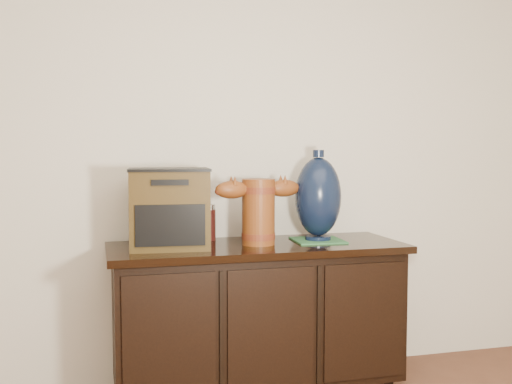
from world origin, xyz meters
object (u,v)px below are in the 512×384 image
object	(u,v)px
terracotta_vessel	(258,208)
spray_can	(209,223)
lamp_base	(318,197)
tv_radio	(169,208)
sideboard	(257,317)

from	to	relation	value
terracotta_vessel	spray_can	xyz separation A→B (m)	(-0.21, 0.20, -0.09)
terracotta_vessel	lamp_base	bearing A→B (deg)	-4.05
terracotta_vessel	tv_radio	bearing A→B (deg)	168.25
tv_radio	spray_can	size ratio (longest dim) A/B	2.17
tv_radio	terracotta_vessel	bearing A→B (deg)	3.06
tv_radio	spray_can	bearing A→B (deg)	44.25
sideboard	lamp_base	bearing A→B (deg)	3.30
terracotta_vessel	tv_radio	distance (m)	0.44
terracotta_vessel	spray_can	bearing A→B (deg)	126.09
lamp_base	tv_radio	bearing A→B (deg)	-178.71
terracotta_vessel	tv_radio	world-z (taller)	tv_radio
sideboard	lamp_base	xyz separation A→B (m)	(0.33, 0.02, 0.59)
terracotta_vessel	lamp_base	distance (m)	0.33
sideboard	spray_can	size ratio (longest dim) A/B	7.85
sideboard	terracotta_vessel	world-z (taller)	terracotta_vessel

